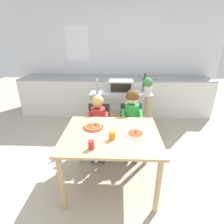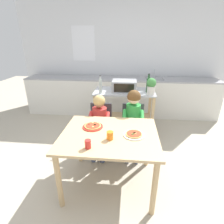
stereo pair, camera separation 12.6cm
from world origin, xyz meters
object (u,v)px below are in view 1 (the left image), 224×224
object	(u,v)px
kitchen_island_cart	(121,105)
pizza_plate_white	(136,134)
child_in_red_shirt	(98,120)
drinking_cup_orange	(112,136)
toaster_oven	(121,85)
drinking_cup_red	(91,145)
pizza_plate_red_rimmed	(93,127)
dining_chair_left	(99,125)
potted_herb_plant	(148,85)
bottle_squat_spirits	(144,84)
dining_chair_right	(131,125)
dining_table	(111,141)
bottle_clear_vinegar	(144,83)
bottle_dark_olive_oil	(97,86)
child_in_green_shirt	(132,116)

from	to	relation	value
kitchen_island_cart	pizza_plate_white	distance (m)	1.45
kitchen_island_cart	child_in_red_shirt	distance (m)	0.89
child_in_red_shirt	drinking_cup_orange	xyz separation A→B (m)	(0.25, -0.72, 0.15)
toaster_oven	drinking_cup_red	xyz separation A→B (m)	(-0.30, -1.72, -0.18)
pizza_plate_red_rimmed	dining_chair_left	bearing A→B (deg)	90.01
potted_herb_plant	pizza_plate_red_rimmed	size ratio (longest dim) A/B	1.14
bottle_squat_spirits	child_in_red_shirt	bearing A→B (deg)	-135.16
kitchen_island_cart	dining_chair_right	xyz separation A→B (m)	(0.16, -0.66, -0.10)
potted_herb_plant	dining_table	bearing A→B (deg)	-115.76
bottle_clear_vinegar	child_in_red_shirt	distance (m)	1.24
dining_chair_right	drinking_cup_orange	xyz separation A→B (m)	(-0.27, -0.88, 0.31)
dining_table	child_in_red_shirt	size ratio (longest dim) A/B	1.16
potted_herb_plant	drinking_cup_red	bearing A→B (deg)	-116.75
dining_chair_left	pizza_plate_white	xyz separation A→B (m)	(0.52, -0.74, 0.27)
bottle_dark_olive_oil	dining_chair_left	xyz separation A→B (m)	(0.07, -0.48, -0.52)
toaster_oven	child_in_red_shirt	size ratio (longest dim) A/B	0.45
child_in_green_shirt	drinking_cup_orange	bearing A→B (deg)	-109.40
dining_chair_right	bottle_clear_vinegar	bearing A→B (deg)	69.04
bottle_squat_spirits	pizza_plate_white	distance (m)	1.43
drinking_cup_orange	drinking_cup_red	distance (m)	0.28
kitchen_island_cart	dining_table	distance (m)	1.42
bottle_squat_spirits	potted_herb_plant	xyz separation A→B (m)	(0.04, -0.15, 0.02)
toaster_oven	bottle_dark_olive_oil	size ratio (longest dim) A/B	1.38
toaster_oven	child_in_green_shirt	world-z (taller)	child_in_green_shirt
child_in_green_shirt	toaster_oven	bearing A→B (deg)	102.28
dining_chair_left	drinking_cup_orange	size ratio (longest dim) A/B	8.79
child_in_green_shirt	potted_herb_plant	bearing A→B (deg)	62.63
child_in_green_shirt	drinking_cup_red	xyz separation A→B (m)	(-0.47, -0.95, 0.09)
bottle_squat_spirits	child_in_red_shirt	size ratio (longest dim) A/B	0.34
pizza_plate_white	drinking_cup_orange	size ratio (longest dim) A/B	2.65
dining_table	pizza_plate_white	world-z (taller)	pizza_plate_white
dining_table	pizza_plate_red_rimmed	bearing A→B (deg)	148.63
kitchen_island_cart	drinking_cup_red	bearing A→B (deg)	-100.17
dining_table	dining_chair_left	world-z (taller)	dining_chair_left
drinking_cup_red	bottle_squat_spirits	bearing A→B (deg)	66.42
bottle_dark_olive_oil	child_in_green_shirt	world-z (taller)	bottle_dark_olive_oil
potted_herb_plant	pizza_plate_red_rimmed	world-z (taller)	potted_herb_plant
bottle_dark_olive_oil	pizza_plate_white	distance (m)	1.37
bottle_squat_spirits	toaster_oven	bearing A→B (deg)	175.12
dining_chair_left	child_in_red_shirt	bearing A→B (deg)	-90.00
bottle_dark_olive_oil	child_in_red_shirt	world-z (taller)	bottle_dark_olive_oil
potted_herb_plant	dining_chair_right	bearing A→B (deg)	-122.89
child_in_green_shirt	drinking_cup_red	bearing A→B (deg)	-116.36
bottle_clear_vinegar	dining_chair_right	size ratio (longest dim) A/B	0.37
bottle_dark_olive_oil	drinking_cup_orange	xyz separation A→B (m)	(0.31, -1.32, -0.21)
dining_table	drinking_cup_orange	world-z (taller)	drinking_cup_orange
dining_chair_left	drinking_cup_red	distance (m)	1.08
drinking_cup_orange	drinking_cup_red	bearing A→B (deg)	-136.75
dining_chair_right	pizza_plate_red_rimmed	world-z (taller)	dining_chair_right
dining_chair_left	dining_chair_right	size ratio (longest dim) A/B	1.00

